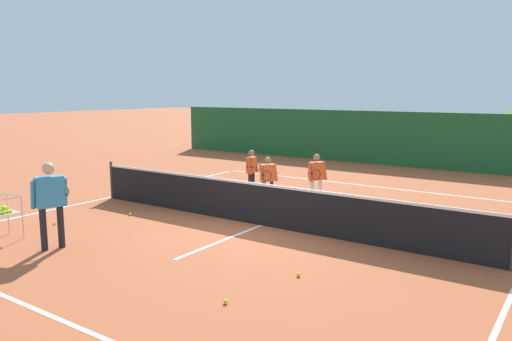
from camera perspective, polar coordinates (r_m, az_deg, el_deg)
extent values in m
plane|color=#B25633|center=(11.38, 0.62, -6.31)|extent=(120.00, 120.00, 0.00)
cube|color=white|center=(7.73, -23.39, -14.69)|extent=(10.57, 0.08, 0.01)
cube|color=white|center=(16.49, 12.15, -1.66)|extent=(10.57, 0.08, 0.01)
cube|color=white|center=(14.90, -16.53, -2.98)|extent=(0.08, 11.37, 0.01)
cube|color=white|center=(11.38, 0.62, -6.30)|extent=(0.08, 5.69, 0.01)
cylinder|color=#333338|center=(14.68, -16.25, -1.07)|extent=(0.08, 0.08, 1.05)
cube|color=black|center=(11.26, 0.62, -4.06)|extent=(10.19, 0.02, 0.92)
cube|color=white|center=(11.16, 0.63, -1.63)|extent=(10.19, 0.03, 0.06)
cylinder|color=black|center=(10.36, -23.23, -6.22)|extent=(0.12, 0.12, 0.84)
cylinder|color=black|center=(10.43, -21.51, -6.01)|extent=(0.12, 0.12, 0.84)
cube|color=#338CBF|center=(10.24, -22.61, -2.26)|extent=(0.39, 0.55, 0.59)
sphere|color=#DBAD84|center=(10.17, -22.76, 0.20)|extent=(0.23, 0.23, 0.23)
cylinder|color=#338CBF|center=(10.26, -24.25, -2.55)|extent=(0.24, 0.16, 0.57)
cylinder|color=#338CBF|center=(10.36, -21.11, -2.28)|extent=(0.19, 0.14, 0.58)
torus|color=#262628|center=(10.61, -21.45, -2.32)|extent=(0.12, 0.28, 0.29)
cylinder|color=black|center=(10.38, -21.11, -2.55)|extent=(0.22, 0.10, 0.03)
cylinder|color=black|center=(14.78, -0.34, -1.42)|extent=(0.10, 0.10, 0.65)
cylinder|color=black|center=(14.55, -0.72, -1.58)|extent=(0.10, 0.10, 0.65)
cube|color=#E55926|center=(14.58, -0.53, 0.64)|extent=(0.26, 0.42, 0.46)
sphere|color=#996B4C|center=(14.53, -0.53, 2.00)|extent=(0.18, 0.18, 0.18)
cylinder|color=#E55926|center=(14.76, 0.01, 0.64)|extent=(0.19, 0.10, 0.45)
cylinder|color=#E55926|center=(14.36, -0.75, 0.39)|extent=(0.15, 0.10, 0.45)
torus|color=#262628|center=(14.26, 0.23, 0.33)|extent=(0.08, 0.29, 0.29)
cylinder|color=black|center=(14.36, -0.67, 0.38)|extent=(0.22, 0.07, 0.03)
cylinder|color=navy|center=(13.48, 1.81, -2.48)|extent=(0.09, 0.09, 0.64)
cylinder|color=navy|center=(13.35, 0.92, -2.59)|extent=(0.09, 0.09, 0.64)
cube|color=#E55926|center=(13.32, 1.38, -0.25)|extent=(0.32, 0.42, 0.45)
sphere|color=#996B4C|center=(13.27, 1.38, 1.20)|extent=(0.18, 0.18, 0.18)
cylinder|color=#E55926|center=(13.39, 2.29, -0.32)|extent=(0.19, 0.13, 0.44)
cylinder|color=#E55926|center=(13.18, 0.64, -0.48)|extent=(0.15, 0.12, 0.44)
torus|color=#262628|center=(12.96, 1.25, -0.63)|extent=(0.14, 0.27, 0.29)
cylinder|color=black|center=(13.16, 0.69, -0.48)|extent=(0.21, 0.12, 0.03)
cylinder|color=silver|center=(13.53, 7.36, -2.42)|extent=(0.10, 0.10, 0.68)
cylinder|color=silver|center=(13.38, 6.46, -2.53)|extent=(0.10, 0.10, 0.68)
cube|color=#E55926|center=(13.35, 6.96, -0.04)|extent=(0.35, 0.45, 0.48)
sphere|color=#996B4C|center=(13.30, 6.99, 1.50)|extent=(0.19, 0.19, 0.19)
cylinder|color=#E55926|center=(13.45, 7.90, -0.12)|extent=(0.20, 0.15, 0.47)
cylinder|color=#E55926|center=(13.19, 6.23, -0.28)|extent=(0.16, 0.13, 0.47)
torus|color=#262628|center=(12.98, 6.91, -0.48)|extent=(0.15, 0.27, 0.29)
cylinder|color=black|center=(13.18, 6.28, -0.33)|extent=(0.21, 0.12, 0.03)
cylinder|color=#B7B7BC|center=(11.87, -26.63, -4.44)|extent=(0.02, 0.02, 0.89)
cylinder|color=#B7B7BC|center=(11.39, -25.25, -4.88)|extent=(0.02, 0.02, 0.89)
cube|color=#B7B7BC|center=(11.47, -27.20, -4.38)|extent=(0.56, 0.56, 0.01)
cube|color=#B7B7BC|center=(11.54, -26.11, -2.50)|extent=(0.56, 0.02, 0.02)
cube|color=#B7B7BC|center=(11.16, -26.64, -2.90)|extent=(0.02, 0.56, 0.02)
sphere|color=yellow|center=(11.61, -27.22, -4.05)|extent=(0.07, 0.07, 0.07)
sphere|color=yellow|center=(11.63, -26.96, -4.03)|extent=(0.07, 0.07, 0.07)
sphere|color=yellow|center=(11.52, -27.36, -4.15)|extent=(0.07, 0.07, 0.07)
sphere|color=yellow|center=(11.55, -27.10, -4.12)|extent=(0.07, 0.07, 0.07)
sphere|color=yellow|center=(11.58, -26.82, -4.05)|extent=(0.07, 0.07, 0.07)
sphere|color=yellow|center=(11.47, -27.24, -4.22)|extent=(0.07, 0.07, 0.07)
sphere|color=yellow|center=(11.50, -26.95, -4.16)|extent=(0.07, 0.07, 0.07)
sphere|color=yellow|center=(11.52, -26.65, -4.10)|extent=(0.07, 0.07, 0.07)
sphere|color=yellow|center=(11.39, -27.36, -4.30)|extent=(0.07, 0.07, 0.07)
sphere|color=yellow|center=(11.41, -27.09, -4.27)|extent=(0.07, 0.07, 0.07)
sphere|color=yellow|center=(11.44, -26.79, -4.19)|extent=(0.07, 0.07, 0.07)
sphere|color=yellow|center=(11.47, -26.49, -4.14)|extent=(0.07, 0.07, 0.07)
sphere|color=yellow|center=(11.33, -27.16, -4.38)|extent=(0.07, 0.07, 0.07)
sphere|color=yellow|center=(11.35, -26.91, -4.34)|extent=(0.07, 0.07, 0.07)
sphere|color=yellow|center=(11.39, -26.61, -4.25)|extent=(0.07, 0.07, 0.07)
sphere|color=yellow|center=(11.42, -26.35, -4.22)|extent=(0.07, 0.07, 0.07)
sphere|color=yellow|center=(11.60, -27.23, -3.78)|extent=(0.07, 0.07, 0.07)
sphere|color=yellow|center=(11.63, -27.00, -3.73)|extent=(0.07, 0.07, 0.07)
sphere|color=yellow|center=(11.52, -27.38, -3.88)|extent=(0.07, 0.07, 0.07)
sphere|color=yellow|center=(11.54, -27.13, -3.84)|extent=(0.07, 0.07, 0.07)
sphere|color=yellow|center=(11.57, -26.85, -3.80)|extent=(0.07, 0.07, 0.07)
sphere|color=yellow|center=(11.46, -27.24, -3.95)|extent=(0.07, 0.07, 0.07)
sphere|color=yellow|center=(11.48, -26.94, -3.88)|extent=(0.07, 0.07, 0.07)
sphere|color=yellow|center=(11.52, -26.65, -3.85)|extent=(0.07, 0.07, 0.07)
sphere|color=yellow|center=(11.37, -27.38, -4.05)|extent=(0.07, 0.07, 0.07)
sphere|color=yellow|center=(12.32, -22.16, -5.63)|extent=(0.07, 0.07, 0.07)
sphere|color=yellow|center=(12.64, -14.26, -4.87)|extent=(0.07, 0.07, 0.07)
sphere|color=yellow|center=(8.37, 4.90, -11.86)|extent=(0.07, 0.07, 0.07)
sphere|color=yellow|center=(7.38, -3.52, -14.82)|extent=(0.07, 0.07, 0.07)
cube|color=#1E5B2D|center=(20.79, 17.27, 3.40)|extent=(23.25, 0.08, 2.22)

